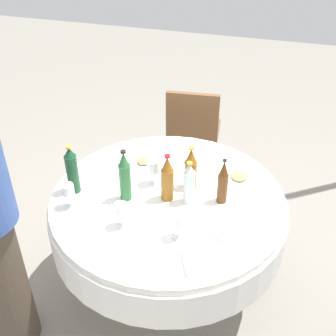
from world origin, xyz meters
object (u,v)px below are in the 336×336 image
object	(u,v)px
bottle_amber_west	(167,179)
chair_right	(193,128)
bottle_amber_right	(191,169)
wine_glass_near	(154,167)
bottle_dark_green_near	(72,170)
plate_north	(201,159)
dining_table	(168,217)
wine_glass_right	(68,191)
plate_far	(144,163)
plate_left	(232,230)
wine_glass_south	(121,210)
bottle_brown_inner	(223,183)
plate_outer	(239,178)
bottle_green_south	(125,177)
bottle_clear_front	(189,184)
wine_glass_rear	(178,221)

from	to	relation	value
bottle_amber_west	chair_right	size ratio (longest dim) A/B	0.33
bottle_amber_right	wine_glass_near	size ratio (longest dim) A/B	1.69
bottle_dark_green_near	plate_north	xyz separation A→B (m)	(0.49, -0.62, -0.13)
dining_table	wine_glass_near	world-z (taller)	wine_glass_near
wine_glass_right	plate_far	distance (m)	0.56
dining_table	bottle_amber_right	bearing A→B (deg)	-38.25
bottle_amber_right	plate_left	distance (m)	0.43
bottle_dark_green_near	wine_glass_right	size ratio (longest dim) A/B	2.06
bottle_amber_west	wine_glass_south	bearing A→B (deg)	150.26
bottle_brown_inner	bottle_amber_right	world-z (taller)	bottle_brown_inner
bottle_amber_right	plate_outer	distance (m)	0.32
chair_right	wine_glass_near	bearing A→B (deg)	-95.43
bottle_brown_inner	plate_left	bearing A→B (deg)	-157.07
bottle_green_south	plate_outer	xyz separation A→B (m)	(0.34, -0.57, -0.13)
wine_glass_right	bottle_dark_green_near	bearing A→B (deg)	15.56
wine_glass_south	plate_far	xyz separation A→B (m)	(0.55, 0.07, -0.09)
plate_left	plate_north	size ratio (longest dim) A/B	0.96
bottle_amber_west	wine_glass_near	size ratio (longest dim) A/B	1.79
bottle_clear_front	bottle_green_south	xyz separation A→B (m)	(-0.07, 0.34, 0.03)
bottle_amber_west	bottle_amber_right	xyz separation A→B (m)	(0.14, -0.10, -0.01)
bottle_amber_west	plate_left	bearing A→B (deg)	-113.12
plate_left	wine_glass_near	bearing A→B (deg)	60.66
bottle_amber_west	plate_far	distance (m)	0.37
bottle_brown_inner	plate_north	size ratio (longest dim) A/B	1.29
bottle_brown_inner	bottle_amber_right	distance (m)	0.21
wine_glass_near	plate_north	size ratio (longest dim) A/B	0.75
bottle_clear_front	wine_glass_rear	bearing A→B (deg)	-177.10
wine_glass_rear	wine_glass_near	bearing A→B (deg)	31.76
bottle_amber_right	plate_outer	world-z (taller)	bottle_amber_right
bottle_brown_inner	plate_outer	xyz separation A→B (m)	(0.22, -0.06, -0.11)
plate_outer	plate_north	distance (m)	0.29
bottle_green_south	plate_north	size ratio (longest dim) A/B	1.47
bottle_brown_inner	plate_far	bearing A→B (deg)	67.01
bottle_dark_green_near	plate_north	world-z (taller)	bottle_dark_green_near
plate_far	dining_table	bearing A→B (deg)	-139.24
bottle_amber_west	wine_glass_right	xyz separation A→B (m)	(-0.21, 0.48, -0.03)
wine_glass_rear	plate_outer	bearing A→B (deg)	-21.78
bottle_amber_west	plate_outer	size ratio (longest dim) A/B	1.19
bottle_amber_west	wine_glass_rear	distance (m)	0.31
bottle_dark_green_near	plate_left	xyz separation A→B (m)	(-0.09, -0.90, -0.13)
bottle_clear_front	plate_outer	distance (m)	0.38
dining_table	bottle_amber_right	distance (m)	0.31
bottle_brown_inner	wine_glass_rear	world-z (taller)	bottle_brown_inner
bottle_brown_inner	wine_glass_rear	xyz separation A→B (m)	(-0.34, 0.16, -0.02)
bottle_brown_inner	bottle_green_south	world-z (taller)	bottle_green_south
bottle_dark_green_near	dining_table	bearing A→B (deg)	-80.19
bottle_brown_inner	wine_glass_south	xyz separation A→B (m)	(-0.33, 0.45, -0.02)
wine_glass_right	bottle_amber_right	bearing A→B (deg)	-59.22
dining_table	wine_glass_near	bearing A→B (deg)	48.02
bottle_amber_right	plate_north	world-z (taller)	bottle_amber_right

